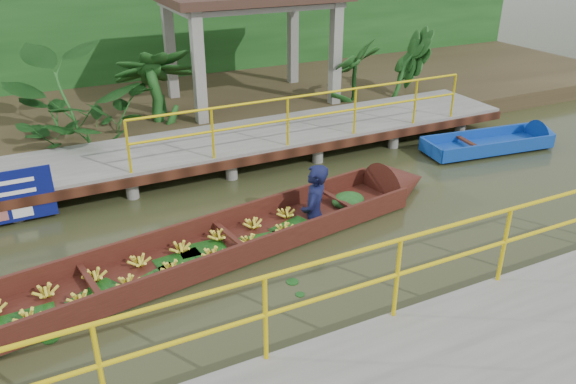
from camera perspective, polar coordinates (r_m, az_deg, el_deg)
name	(u,v)px	position (r m, az deg, el deg)	size (l,w,h in m)	color
ground	(234,253)	(8.96, -5.50, -6.18)	(80.00, 80.00, 0.00)	#2D3319
land_strip	(131,111)	(15.56, -15.68, 7.96)	(30.00, 8.00, 0.45)	#302718
far_dock	(173,153)	(11.71, -11.61, 3.93)	(16.00, 2.06, 1.66)	slate
pavilion	(250,7)	(14.71, -3.88, 18.22)	(4.40, 3.00, 3.00)	slate
foliage_backdrop	(105,27)	(17.58, -18.14, 15.60)	(30.00, 0.80, 4.00)	#154014
vendor_boat	(187,249)	(8.64, -10.21, -5.76)	(10.97, 2.72, 2.38)	#37140F
moored_blue_boat	(517,140)	(14.12, 22.23, 4.87)	(3.57, 1.30, 0.83)	#0D3899
tropical_plants	(152,88)	(13.20, -13.62, 10.25)	(14.45, 1.45, 1.82)	#154014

